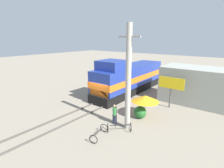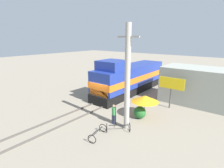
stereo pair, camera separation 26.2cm
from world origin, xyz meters
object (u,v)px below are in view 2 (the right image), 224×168
at_px(vendor_umbrella, 145,99).
at_px(bicycle, 118,127).
at_px(utility_pole, 127,78).
at_px(bicycle_spare, 98,133).
at_px(person_bystander, 114,113).
at_px(billboard_sign, 171,85).
at_px(locomotive, 129,78).

height_order(vendor_umbrella, bicycle, vendor_umbrella).
distance_m(utility_pole, vendor_umbrella, 3.55).
distance_m(utility_pole, bicycle_spare, 4.53).
relative_size(utility_pole, vendor_umbrella, 3.27).
bearing_deg(bicycle, person_bystander, -168.01).
relative_size(bicycle, bicycle_spare, 0.98).
relative_size(billboard_sign, bicycle_spare, 1.73).
height_order(vendor_umbrella, bicycle_spare, vendor_umbrella).
xyz_separation_m(locomotive, vendor_umbrella, (5.11, -5.31, -0.17)).
distance_m(person_bystander, bicycle, 1.40).
xyz_separation_m(locomotive, bicycle_spare, (4.12, -10.43, -1.59)).
xyz_separation_m(vendor_umbrella, billboard_sign, (1.01, 3.53, 0.67)).
distance_m(locomotive, bicycle_spare, 11.32).
distance_m(utility_pole, billboard_sign, 6.54).
xyz_separation_m(utility_pole, bicycle, (-0.17, -0.86, -3.72)).
height_order(locomotive, utility_pole, utility_pole).
bearing_deg(person_bystander, bicycle_spare, -81.86).
bearing_deg(locomotive, vendor_umbrella, -46.09).
height_order(locomotive, bicycle, locomotive).
xyz_separation_m(locomotive, utility_pole, (4.97, -8.01, 2.14)).
xyz_separation_m(vendor_umbrella, person_bystander, (-1.33, -2.79, -0.81)).
xyz_separation_m(locomotive, person_bystander, (3.78, -8.10, -0.99)).
bearing_deg(locomotive, person_bystander, -64.97).
height_order(locomotive, person_bystander, locomotive).
relative_size(locomotive, person_bystander, 7.50).
bearing_deg(bicycle, locomotive, 167.36).
bearing_deg(vendor_umbrella, bicycle_spare, -101.00).
bearing_deg(bicycle_spare, utility_pole, -124.05).
relative_size(billboard_sign, bicycle, 1.76).
xyz_separation_m(utility_pole, vendor_umbrella, (0.14, 2.70, -2.31)).
relative_size(locomotive, bicycle, 7.22).
bearing_deg(locomotive, utility_pole, -58.18).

